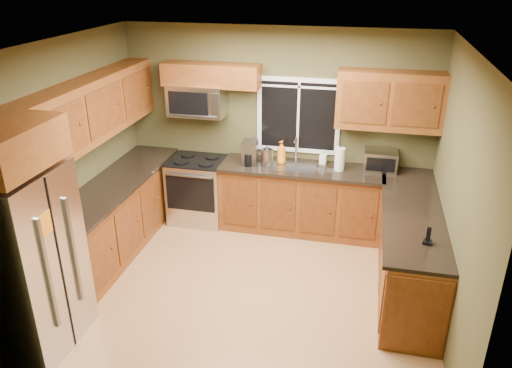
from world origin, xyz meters
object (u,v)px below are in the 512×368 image
at_px(toaster_oven, 381,160).
at_px(microwave, 197,100).
at_px(paper_towel_roll, 340,159).
at_px(soap_bottle_b, 323,157).
at_px(coffee_maker, 250,153).
at_px(cordless_phone, 428,239).
at_px(soap_bottle_a, 281,152).
at_px(refrigerator, 26,262).
at_px(kettle, 267,156).
at_px(range, 198,190).

bearing_deg(toaster_oven, microwave, -179.75).
height_order(paper_towel_roll, soap_bottle_b, paper_towel_roll).
xyz_separation_m(coffee_maker, cordless_phone, (2.16, -1.65, -0.10)).
bearing_deg(soap_bottle_a, microwave, 178.15).
bearing_deg(microwave, soap_bottle_b, 2.03).
height_order(toaster_oven, paper_towel_roll, paper_towel_roll).
xyz_separation_m(refrigerator, kettle, (1.69, 2.73, 0.17)).
xyz_separation_m(range, toaster_oven, (2.47, 0.15, 0.60)).
distance_m(coffee_maker, kettle, 0.24).
distance_m(range, paper_towel_roll, 2.05).
distance_m(microwave, paper_towel_roll, 2.05).
xyz_separation_m(refrigerator, microwave, (0.69, 2.91, 0.83)).
height_order(coffee_maker, cordless_phone, coffee_maker).
distance_m(range, microwave, 1.27).
bearing_deg(refrigerator, kettle, 58.29).
height_order(paper_towel_roll, cordless_phone, paper_towel_roll).
distance_m(toaster_oven, paper_towel_roll, 0.53).
height_order(coffee_maker, paper_towel_roll, paper_towel_roll).
relative_size(kettle, cordless_phone, 1.56).
xyz_separation_m(coffee_maker, kettle, (0.24, -0.01, -0.02)).
height_order(refrigerator, paper_towel_roll, refrigerator).
distance_m(paper_towel_roll, soap_bottle_b, 0.29).
height_order(soap_bottle_a, soap_bottle_b, soap_bottle_a).
height_order(kettle, cordless_phone, kettle).
relative_size(soap_bottle_b, cordless_phone, 1.07).
xyz_separation_m(refrigerator, range, (0.69, 2.77, -0.43)).
relative_size(paper_towel_roll, soap_bottle_b, 1.74).
height_order(soap_bottle_a, cordless_phone, soap_bottle_a).
height_order(coffee_maker, soap_bottle_a, coffee_maker).
bearing_deg(coffee_maker, microwave, 168.27).
relative_size(kettle, soap_bottle_b, 1.46).
distance_m(microwave, toaster_oven, 2.55).
xyz_separation_m(range, soap_bottle_a, (1.17, 0.10, 0.63)).
xyz_separation_m(kettle, cordless_phone, (1.92, -1.64, -0.08)).
relative_size(refrigerator, paper_towel_roll, 5.38).
bearing_deg(cordless_phone, range, 150.23).
height_order(refrigerator, soap_bottle_b, refrigerator).
relative_size(refrigerator, soap_bottle_b, 9.35).
distance_m(range, cordless_phone, 3.41).
relative_size(refrigerator, soap_bottle_a, 5.75).
bearing_deg(coffee_maker, paper_towel_roll, 2.03).
height_order(toaster_oven, soap_bottle_a, soap_bottle_a).
relative_size(microwave, soap_bottle_a, 2.43).
relative_size(toaster_oven, soap_bottle_a, 1.35).
height_order(microwave, cordless_phone, microwave).
bearing_deg(kettle, refrigerator, -121.71).
xyz_separation_m(microwave, kettle, (1.00, -0.17, -0.66)).
relative_size(paper_towel_roll, cordless_phone, 1.86).
bearing_deg(paper_towel_roll, refrigerator, -133.39).
height_order(toaster_oven, cordless_phone, toaster_oven).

